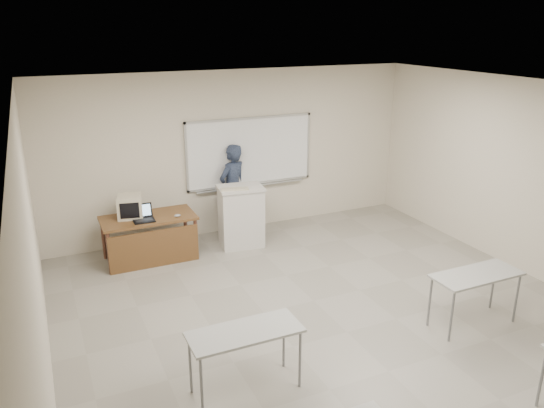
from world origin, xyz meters
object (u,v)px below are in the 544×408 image
podium (241,216)px  crt_monitor (130,206)px  mouse (178,215)px  whiteboard (250,152)px  keyboard (235,189)px  instructor_desk (150,230)px  laptop (143,217)px  presenter (233,189)px

podium → crt_monitor: (-1.85, 0.23, 0.38)m
podium → mouse: bearing=-167.6°
whiteboard → keyboard: (-0.65, -0.89, -0.38)m
crt_monitor → keyboard: 1.74m
instructor_desk → podium: 1.60m
laptop → presenter: size_ratio=0.20×
keyboard → whiteboard: bearing=68.6°
laptop → keyboard: (1.55, -0.10, 0.29)m
instructor_desk → crt_monitor: bearing=136.4°
laptop → mouse: laptop is taller
podium → crt_monitor: 1.90m
laptop → instructor_desk: bearing=7.3°
instructor_desk → mouse: 0.50m
podium → mouse: 1.18m
keyboard → presenter: size_ratio=0.28×
whiteboard → mouse: whiteboard is taller
whiteboard → instructor_desk: 2.42m
mouse → laptop: bearing=-172.4°
laptop → podium: bearing=1.4°
whiteboard → mouse: bearing=-152.3°
whiteboard → podium: 1.31m
instructor_desk → keyboard: keyboard is taller
podium → crt_monitor: crt_monitor is taller
podium → laptop: size_ratio=3.25×
keyboard → presenter: (0.26, 0.81, -0.26)m
instructor_desk → keyboard: bearing=-4.3°
laptop → keyboard: 1.58m
podium → laptop: 1.72m
whiteboard → keyboard: whiteboard is taller
crt_monitor → mouse: bearing=-13.5°
instructor_desk → keyboard: 1.55m
crt_monitor → presenter: size_ratio=0.26×
laptop → keyboard: keyboard is taller
whiteboard → instructor_desk: size_ratio=1.63×
whiteboard → presenter: whiteboard is taller
keyboard → presenter: presenter is taller
crt_monitor → podium: bearing=4.7°
podium → keyboard: 0.59m
podium → laptop: (-1.70, -0.02, 0.26)m
crt_monitor → laptop: bearing=-47.3°
whiteboard → presenter: (-0.39, -0.08, -0.64)m
podium → keyboard: keyboard is taller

